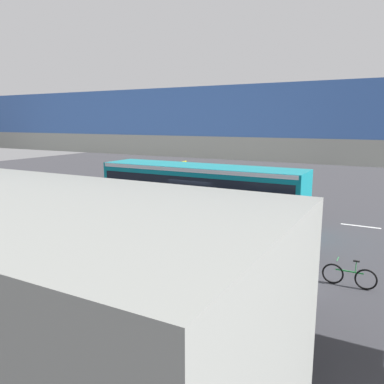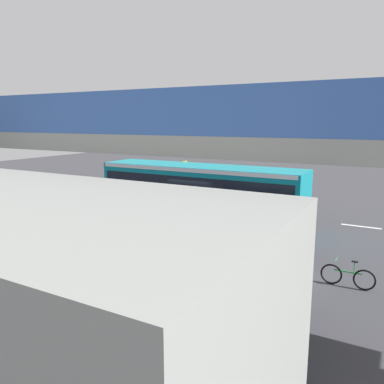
{
  "view_description": "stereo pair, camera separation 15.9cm",
  "coord_description": "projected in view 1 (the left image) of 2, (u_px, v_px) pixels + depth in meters",
  "views": [
    {
      "loc": [
        -9.58,
        18.32,
        5.54
      ],
      "look_at": [
        0.61,
        -0.39,
        1.6
      ],
      "focal_mm": 35.97,
      "sensor_mm": 36.0,
      "label": 1
    },
    {
      "loc": [
        -9.72,
        18.25,
        5.54
      ],
      "look_at": [
        0.61,
        -0.39,
        1.6
      ],
      "focal_mm": 35.97,
      "sensor_mm": 36.0,
      "label": 2
    }
  ],
  "objects": [
    {
      "name": "lane_dash_right",
      "position": [
        170.0,
        203.0,
        26.22
      ],
      "size": [
        2.0,
        0.2,
        0.01
      ],
      "primitive_type": "cube",
      "color": "silver",
      "rests_on": "ground"
    },
    {
      "name": "station_building",
      "position": [
        43.0,
        308.0,
        7.19
      ],
      "size": [
        9.0,
        5.04,
        4.2
      ],
      "color": "gray",
      "rests_on": "ground"
    },
    {
      "name": "lane_dash_leftmost",
      "position": [
        361.0,
        226.0,
        20.58
      ],
      "size": [
        2.0,
        0.2,
        0.01
      ],
      "primitive_type": "cube",
      "color": "silver",
      "rests_on": "ground"
    },
    {
      "name": "bicycle_green",
      "position": [
        349.0,
        276.0,
        13.0
      ],
      "size": [
        1.77,
        0.44,
        0.96
      ],
      "color": "black",
      "rests_on": "ground"
    },
    {
      "name": "bicycle_orange",
      "position": [
        289.0,
        244.0,
        16.37
      ],
      "size": [
        1.77,
        0.44,
        0.96
      ],
      "color": "black",
      "rests_on": "ground"
    },
    {
      "name": "ground",
      "position": [
        198.0,
        222.0,
        21.34
      ],
      "size": [
        80.0,
        80.0,
        0.0
      ],
      "primitive_type": "plane",
      "color": "#38383D"
    },
    {
      "name": "lane_dash_centre",
      "position": [
        224.0,
        210.0,
        24.34
      ],
      "size": [
        2.0,
        0.2,
        0.01
      ],
      "primitive_type": "cube",
      "color": "silver",
      "rests_on": "ground"
    },
    {
      "name": "pedestrian_overpass",
      "position": [
        68.0,
        149.0,
        12.53
      ],
      "size": [
        30.02,
        2.6,
        6.3
      ],
      "color": "gray",
      "rests_on": "ground"
    },
    {
      "name": "lane_dash_rightmost",
      "position": [
        124.0,
        198.0,
        28.11
      ],
      "size": [
        2.0,
        0.2,
        0.01
      ],
      "primitive_type": "cube",
      "color": "silver",
      "rests_on": "ground"
    },
    {
      "name": "pedestrian",
      "position": [
        223.0,
        199.0,
        23.3
      ],
      "size": [
        0.38,
        0.38,
        1.79
      ],
      "color": "#2D2D38",
      "rests_on": "ground"
    },
    {
      "name": "parked_van",
      "position": [
        231.0,
        238.0,
        14.56
      ],
      "size": [
        4.8,
        2.17,
        2.05
      ],
      "color": "#B7BCC6",
      "rests_on": "ground"
    },
    {
      "name": "traffic_sign",
      "position": [
        184.0,
        174.0,
        26.9
      ],
      "size": [
        0.08,
        0.6,
        2.8
      ],
      "color": "slate",
      "rests_on": "ground"
    },
    {
      "name": "lane_dash_left",
      "position": [
        286.0,
        217.0,
        22.46
      ],
      "size": [
        2.0,
        0.2,
        0.01
      ],
      "primitive_type": "cube",
      "color": "silver",
      "rests_on": "ground"
    },
    {
      "name": "city_bus",
      "position": [
        200.0,
        188.0,
        21.18
      ],
      "size": [
        11.54,
        2.85,
        3.15
      ],
      "color": "#0C8493",
      "rests_on": "ground"
    }
  ]
}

